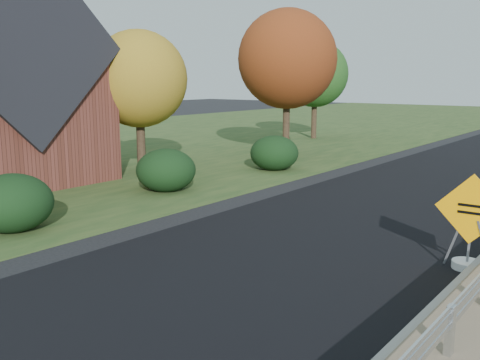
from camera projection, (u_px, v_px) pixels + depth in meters
The scene contains 9 objects.
grass_verge_near at pixel (141, 141), 34.13m from camera, with size 30.00×120.00×0.03m, color #28431D.
milled_overlay at pixel (459, 174), 22.32m from camera, with size 7.20×120.00×0.01m, color black.
hedge_south at pixel (12, 203), 13.73m from camera, with size 2.09×2.09×1.52m, color black.
hedge_mid at pixel (166, 170), 18.69m from camera, with size 2.09×2.09×1.52m, color black.
hedge_north at pixel (274, 153), 23.05m from camera, with size 2.09×2.09×1.52m, color black.
tree_near_yellow at pixel (139, 79), 21.78m from camera, with size 3.96×3.96×5.88m.
tree_near_red at pixel (287, 59), 26.60m from camera, with size 4.95×4.95×7.35m.
tree_near_back at pixel (315, 74), 34.74m from camera, with size 4.29×4.29×6.37m.
caution_sign at pixel (468, 245), 11.00m from camera, with size 1.46×0.61×2.01m.
Camera 1 is at (1.85, -12.97, 3.88)m, focal length 40.00 mm.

